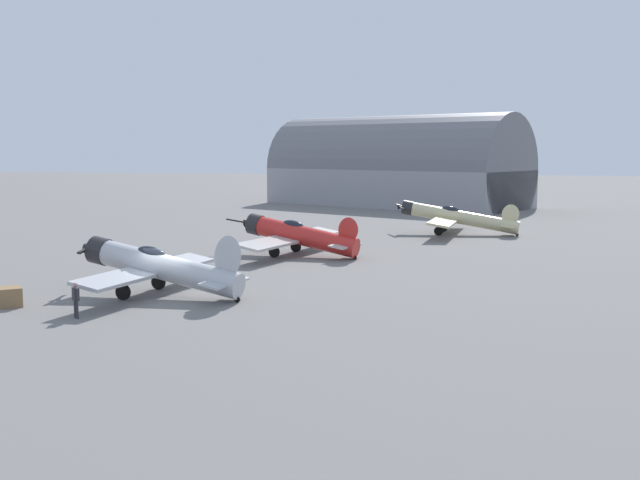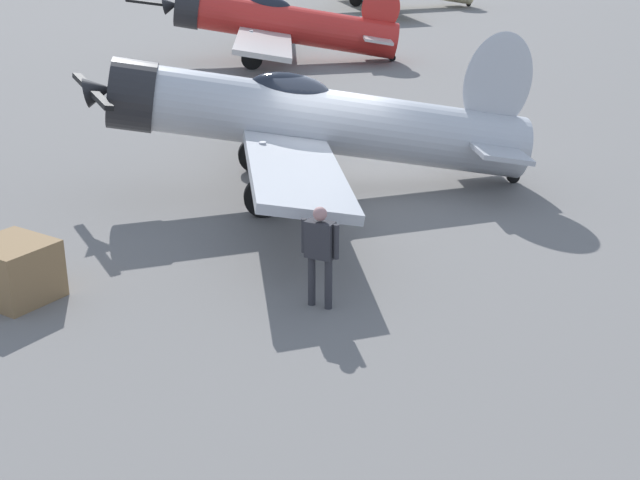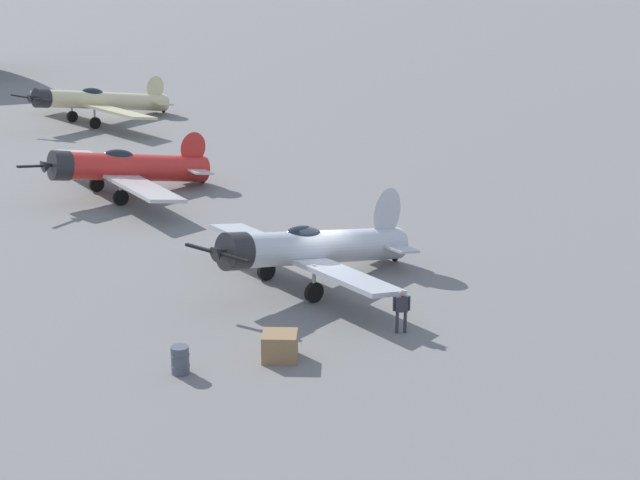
# 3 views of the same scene
# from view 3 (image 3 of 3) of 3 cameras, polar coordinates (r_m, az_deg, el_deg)

# --- Properties ---
(ground_plane) EXTENTS (400.00, 400.00, 0.00)m
(ground_plane) POSITION_cam_3_polar(r_m,az_deg,el_deg) (41.58, -0.00, -2.36)
(ground_plane) COLOR slate
(airplane_foreground) EXTENTS (10.72, 9.56, 3.44)m
(airplane_foreground) POSITION_cam_3_polar(r_m,az_deg,el_deg) (40.79, -0.52, -0.45)
(airplane_foreground) COLOR #B7BABF
(airplane_foreground) RESTS_ON ground_plane
(airplane_mid_apron) EXTENTS (12.54, 10.38, 3.02)m
(airplane_mid_apron) POSITION_cam_3_polar(r_m,az_deg,el_deg) (54.62, -10.78, 3.95)
(airplane_mid_apron) COLOR red
(airplane_mid_apron) RESTS_ON ground_plane
(airplane_far_line) EXTENTS (13.59, 11.34, 3.00)m
(airplane_far_line) POSITION_cam_3_polar(r_m,az_deg,el_deg) (73.76, -12.21, 7.55)
(airplane_far_line) COLOR beige
(airplane_far_line) RESTS_ON ground_plane
(ground_crew_mechanic) EXTENTS (0.47, 0.47, 1.62)m
(ground_crew_mechanic) POSITION_cam_3_polar(r_m,az_deg,el_deg) (36.53, 4.55, -3.73)
(ground_crew_mechanic) COLOR #2D2D33
(ground_crew_mechanic) RESTS_ON ground_plane
(equipment_crate) EXTENTS (1.58, 1.57, 0.93)m
(equipment_crate) POSITION_cam_3_polar(r_m,az_deg,el_deg) (34.59, -2.25, -5.91)
(equipment_crate) COLOR olive
(equipment_crate) RESTS_ON ground_plane
(fuel_drum) EXTENTS (0.63, 0.63, 0.94)m
(fuel_drum) POSITION_cam_3_polar(r_m,az_deg,el_deg) (33.86, -7.77, -6.62)
(fuel_drum) COLOR #474C56
(fuel_drum) RESTS_ON ground_plane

